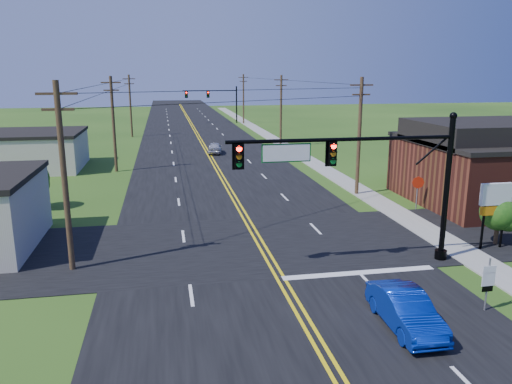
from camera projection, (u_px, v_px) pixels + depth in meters
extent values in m
plane|color=#244513|center=(325.00, 365.00, 16.33)|extent=(260.00, 260.00, 0.00)
cube|color=black|center=(203.00, 147.00, 64.12)|extent=(16.00, 220.00, 0.04)
cube|color=black|center=(257.00, 244.00, 27.80)|extent=(70.00, 10.00, 0.04)
cube|color=gray|center=(303.00, 156.00, 56.42)|extent=(2.00, 160.00, 0.08)
cylinder|color=black|center=(446.00, 191.00, 24.69)|extent=(0.28, 0.28, 7.20)
cylinder|color=black|center=(441.00, 255.00, 25.48)|extent=(0.60, 0.60, 0.50)
sphere|color=black|center=(453.00, 116.00, 23.82)|extent=(0.36, 0.36, 0.36)
cylinder|color=black|center=(343.00, 139.00, 23.09)|extent=(11.00, 0.18, 0.18)
cube|color=#055818|center=(286.00, 153.00, 22.74)|extent=(2.30, 0.06, 0.85)
cylinder|color=black|center=(237.00, 104.00, 93.52)|extent=(0.28, 0.28, 7.20)
cylinder|color=black|center=(237.00, 121.00, 94.31)|extent=(0.60, 0.60, 0.50)
sphere|color=black|center=(236.00, 83.00, 92.65)|extent=(0.36, 0.36, 0.36)
cylinder|color=black|center=(210.00, 91.00, 92.07)|extent=(10.00, 0.18, 0.18)
cube|color=#055818|center=(192.00, 94.00, 91.64)|extent=(2.30, 0.06, 0.85)
cube|color=maroon|center=(510.00, 172.00, 36.56)|extent=(14.00, 11.00, 4.40)
cube|color=beige|center=(18.00, 152.00, 48.90)|extent=(12.00, 9.00, 3.40)
cube|color=black|center=(16.00, 133.00, 48.46)|extent=(12.20, 9.20, 0.30)
cylinder|color=#3E251C|center=(64.00, 179.00, 23.15)|extent=(0.28, 0.28, 9.00)
cube|color=#3E251C|center=(57.00, 94.00, 22.24)|extent=(1.80, 0.12, 0.12)
cube|color=#3E251C|center=(58.00, 109.00, 22.41)|extent=(1.40, 0.12, 0.12)
cylinder|color=#3E251C|center=(114.00, 125.00, 47.05)|extent=(0.28, 0.28, 9.00)
cube|color=#3E251C|center=(111.00, 83.00, 46.14)|extent=(1.80, 0.12, 0.12)
cube|color=#3E251C|center=(111.00, 90.00, 46.30)|extent=(1.40, 0.12, 0.12)
cylinder|color=#3E251C|center=(130.00, 106.00, 72.87)|extent=(0.28, 0.28, 9.00)
cube|color=#3E251C|center=(129.00, 79.00, 71.95)|extent=(1.80, 0.12, 0.12)
cube|color=#3E251C|center=(129.00, 84.00, 72.12)|extent=(1.40, 0.12, 0.12)
cylinder|color=#3E251C|center=(359.00, 137.00, 38.04)|extent=(0.28, 0.28, 9.00)
cube|color=#3E251C|center=(362.00, 85.00, 37.13)|extent=(1.80, 0.12, 0.12)
cube|color=#3E251C|center=(361.00, 95.00, 37.29)|extent=(1.40, 0.12, 0.12)
cylinder|color=#3E251C|center=(281.00, 111.00, 62.90)|extent=(0.28, 0.28, 9.00)
cube|color=#3E251C|center=(281.00, 80.00, 61.98)|extent=(1.80, 0.12, 0.12)
cube|color=#3E251C|center=(281.00, 86.00, 62.15)|extent=(1.40, 0.12, 0.12)
cylinder|color=#3E251C|center=(243.00, 99.00, 91.58)|extent=(0.28, 0.28, 9.00)
cube|color=#3E251C|center=(243.00, 77.00, 90.66)|extent=(1.80, 0.12, 0.12)
cube|color=#3E251C|center=(243.00, 81.00, 90.83)|extent=(1.40, 0.12, 0.12)
cylinder|color=#3E251C|center=(407.00, 170.00, 43.80)|extent=(0.24, 0.24, 1.85)
sphere|color=#164610|center=(408.00, 152.00, 43.41)|extent=(3.00, 3.00, 3.00)
cylinder|color=#3E251C|center=(496.00, 233.00, 27.56)|extent=(0.24, 0.24, 1.32)
sphere|color=#164610|center=(499.00, 212.00, 27.28)|extent=(2.00, 2.00, 2.00)
cylinder|color=#3E251C|center=(33.00, 198.00, 34.70)|extent=(0.24, 0.24, 1.54)
sphere|color=#164610|center=(31.00, 179.00, 34.38)|extent=(2.40, 2.40, 2.40)
imported|color=#062496|center=(405.00, 311.00, 18.52)|extent=(1.55, 4.29, 1.41)
imported|color=silver|center=(215.00, 148.00, 58.51)|extent=(2.06, 4.05, 1.32)
cylinder|color=slate|center=(487.00, 285.00, 19.75)|extent=(0.07, 0.07, 2.25)
cube|color=white|center=(490.00, 270.00, 19.56)|extent=(0.56, 0.04, 0.31)
cube|color=white|center=(489.00, 279.00, 19.66)|extent=(0.56, 0.04, 0.56)
cube|color=black|center=(487.00, 289.00, 19.75)|extent=(0.46, 0.04, 0.23)
cylinder|color=slate|center=(417.00, 194.00, 34.48)|extent=(0.09, 0.09, 2.21)
cylinder|color=#9E1C09|center=(418.00, 183.00, 34.25)|extent=(0.83, 0.23, 0.84)
cylinder|color=black|center=(484.00, 218.00, 26.60)|extent=(0.14, 0.14, 3.54)
cylinder|color=black|center=(503.00, 217.00, 26.81)|extent=(0.14, 0.14, 3.54)
cube|color=silver|center=(496.00, 194.00, 26.40)|extent=(1.77, 0.26, 1.18)
cube|color=#CC720C|center=(494.00, 210.00, 26.61)|extent=(1.57, 0.23, 0.49)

